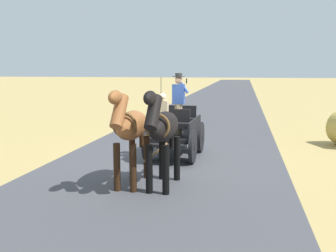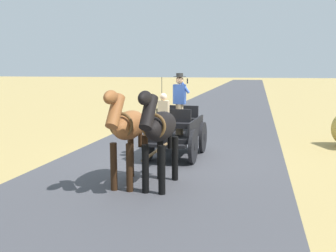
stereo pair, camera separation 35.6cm
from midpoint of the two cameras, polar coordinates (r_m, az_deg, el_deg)
name	(u,v)px [view 2 (the right image)]	position (r m, az deg, el deg)	size (l,w,h in m)	color
ground_plane	(172,157)	(11.57, 1.53, -4.65)	(200.00, 200.00, 0.00)	tan
road_surface	(172,157)	(11.57, 1.53, -4.63)	(6.50, 160.00, 0.01)	#424247
horse_drawn_carriage	(177,130)	(11.48, 2.16, -0.60)	(1.49, 4.51, 2.50)	black
horse_near_side	(159,129)	(8.41, -0.06, -0.44)	(0.63, 2.13, 2.21)	black
horse_off_side	(128,128)	(8.63, -4.75, -0.24)	(0.59, 2.13, 2.21)	brown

